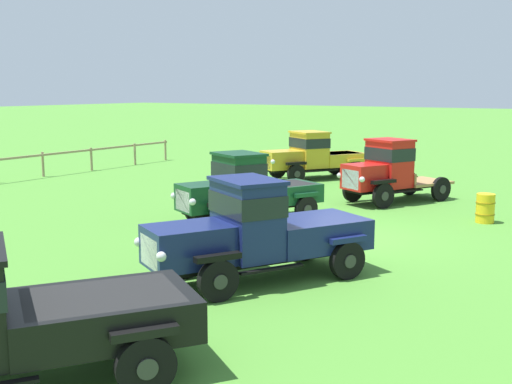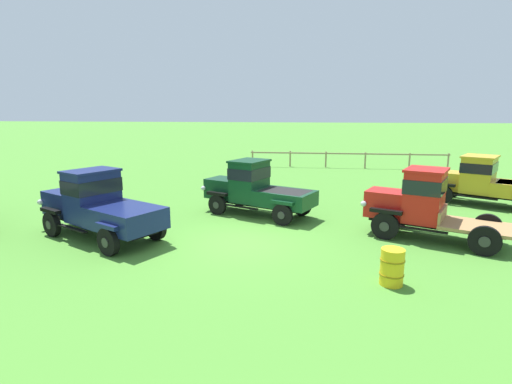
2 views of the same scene
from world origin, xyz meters
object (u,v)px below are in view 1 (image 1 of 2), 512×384
(vintage_truck_second_in_line, at_px, (258,231))
(vintage_truck_far_side, at_px, (387,170))
(oil_drum_beside_row, at_px, (485,208))
(vintage_truck_back_of_row, at_px, (312,155))
(vintage_truck_midrow_center, at_px, (247,189))

(vintage_truck_second_in_line, xyz_separation_m, vintage_truck_far_side, (10.59, 1.29, 0.12))
(vintage_truck_far_side, height_order, oil_drum_beside_row, vintage_truck_far_side)
(vintage_truck_second_in_line, height_order, vintage_truck_far_side, vintage_truck_far_side)
(vintage_truck_back_of_row, bearing_deg, vintage_truck_far_side, -127.73)
(vintage_truck_back_of_row, bearing_deg, vintage_truck_second_in_line, -155.95)
(vintage_truck_midrow_center, xyz_separation_m, vintage_truck_far_side, (5.79, -2.26, 0.12))
(vintage_truck_second_in_line, relative_size, oil_drum_beside_row, 5.73)
(vintage_truck_midrow_center, height_order, oil_drum_beside_row, vintage_truck_midrow_center)
(vintage_truck_second_in_line, bearing_deg, vintage_truck_far_side, 6.96)
(vintage_truck_midrow_center, relative_size, vintage_truck_back_of_row, 0.96)
(oil_drum_beside_row, bearing_deg, vintage_truck_far_side, 67.42)
(vintage_truck_second_in_line, height_order, oil_drum_beside_row, vintage_truck_second_in_line)
(vintage_truck_second_in_line, distance_m, vintage_truck_back_of_row, 16.05)
(vintage_truck_midrow_center, height_order, vintage_truck_back_of_row, vintage_truck_midrow_center)
(vintage_truck_second_in_line, height_order, vintage_truck_back_of_row, vintage_truck_second_in_line)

